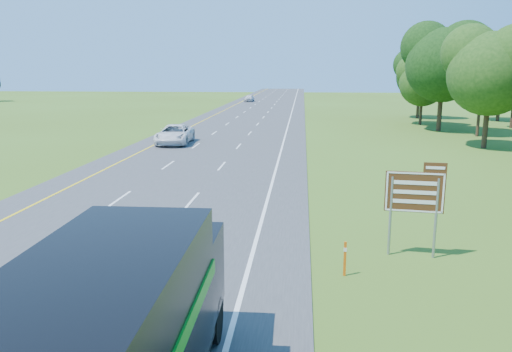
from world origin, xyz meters
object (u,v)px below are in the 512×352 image
Objects in this scene: white_suv at (175,134)px; far_car at (249,98)px; exit_sign at (415,196)px; horse_truck at (119,337)px.

white_suv is 61.84m from far_car.
exit_sign reaches higher than white_suv.
horse_truck is 1.92× the size of far_car.
exit_sign is (14.88, -25.70, 1.28)m from white_suv.
horse_truck is 2.42× the size of exit_sign.
white_suv is at bearing 102.00° from horse_truck.
horse_truck is at bearing -81.54° from far_car.
exit_sign is at bearing 53.04° from horse_truck.
horse_truck reaches higher than far_car.
white_suv is 1.80× the size of exit_sign.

